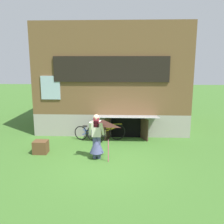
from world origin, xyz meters
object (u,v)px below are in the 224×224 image
at_px(person, 97,140).
at_px(bicycle_yellow, 106,132).
at_px(bicycle_blue, 89,134).
at_px(kite, 103,129).
at_px(wooden_crate, 41,147).

xyz_separation_m(person, bicycle_yellow, (0.20, 2.15, -0.32)).
bearing_deg(bicycle_blue, person, -55.12).
bearing_deg(person, bicycle_yellow, 75.93).
distance_m(kite, wooden_crate, 2.90).
distance_m(kite, bicycle_blue, 2.80).
height_order(person, bicycle_yellow, person).
relative_size(person, kite, 1.12).
bearing_deg(wooden_crate, kite, -20.02).
xyz_separation_m(kite, wooden_crate, (-2.55, 0.93, -1.02)).
relative_size(bicycle_blue, wooden_crate, 2.70).
height_order(bicycle_blue, wooden_crate, bicycle_blue).
relative_size(bicycle_yellow, wooden_crate, 3.23).
bearing_deg(bicycle_blue, bicycle_yellow, 30.00).
relative_size(kite, wooden_crate, 2.76).
bearing_deg(wooden_crate, bicycle_blue, 42.41).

